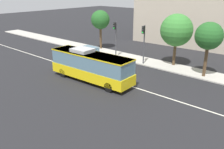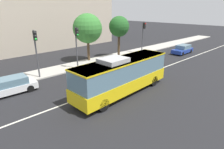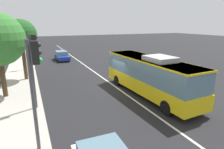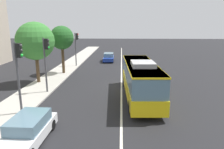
# 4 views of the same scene
# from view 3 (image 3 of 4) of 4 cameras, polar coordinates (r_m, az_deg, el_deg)

# --- Properties ---
(ground_plane) EXTENTS (160.00, 160.00, 0.00)m
(ground_plane) POSITION_cam_3_polar(r_m,az_deg,el_deg) (17.83, 1.08, -3.79)
(ground_plane) COLOR black
(sidewalk_kerb) EXTENTS (80.00, 3.31, 0.14)m
(sidewalk_kerb) POSITION_cam_3_polar(r_m,az_deg,el_deg) (16.35, -26.51, -7.01)
(sidewalk_kerb) COLOR #B2ADA3
(sidewalk_kerb) RESTS_ON ground_plane
(lane_centre_line) EXTENTS (76.00, 0.16, 0.01)m
(lane_centre_line) POSITION_cam_3_polar(r_m,az_deg,el_deg) (17.83, 1.08, -3.77)
(lane_centre_line) COLOR silver
(lane_centre_line) RESTS_ON ground_plane
(transit_bus) EXTENTS (10.10, 2.95, 3.46)m
(transit_bus) POSITION_cam_3_polar(r_m,az_deg,el_deg) (15.61, 11.27, 0.07)
(transit_bus) COLOR yellow
(transit_bus) RESTS_ON ground_plane
(sedan_blue) EXTENTS (4.53, 1.89, 1.46)m
(sedan_blue) POSITION_cam_3_polar(r_m,az_deg,el_deg) (31.88, -14.98, 5.53)
(sedan_blue) COLOR #1E3899
(sedan_blue) RESTS_ON ground_plane
(traffic_light_near_corner) EXTENTS (0.34, 0.62, 5.20)m
(traffic_light_near_corner) POSITION_cam_3_polar(r_m,az_deg,el_deg) (8.61, -22.37, -1.09)
(traffic_light_near_corner) COLOR #47474C
(traffic_light_near_corner) RESTS_ON ground_plane
(traffic_light_mid_block) EXTENTS (0.32, 0.62, 5.20)m
(traffic_light_mid_block) POSITION_cam_3_polar(r_m,az_deg,el_deg) (13.37, -22.69, 4.37)
(traffic_light_mid_block) COLOR #47474C
(traffic_light_mid_block) RESTS_ON ground_plane
(traffic_light_far_corner) EXTENTS (0.33, 0.62, 5.20)m
(traffic_light_far_corner) POSITION_cam_3_polar(r_m,az_deg,el_deg) (26.16, -23.71, 9.04)
(traffic_light_far_corner) COLOR #47474C
(traffic_light_far_corner) RESTS_ON ground_plane
(street_tree_kerbside_left) EXTENTS (3.01, 3.01, 6.26)m
(street_tree_kerbside_left) POSITION_cam_3_polar(r_m,az_deg,el_deg) (21.12, -25.84, 10.74)
(street_tree_kerbside_left) COLOR #4C3823
(street_tree_kerbside_left) RESTS_ON ground_plane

